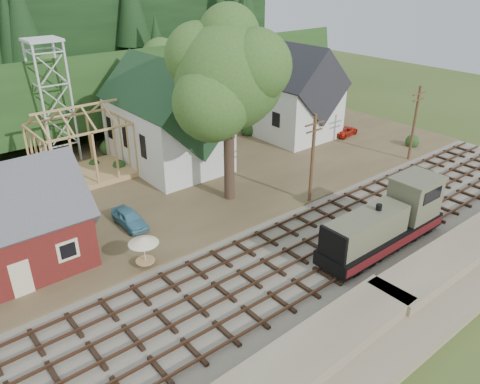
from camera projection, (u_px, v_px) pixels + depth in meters
ground at (295, 259)px, 32.89m from camera, size 140.00×140.00×0.00m
embankment at (400, 324)px, 26.98m from camera, size 64.00×5.00×1.60m
railroad_bed at (295, 258)px, 32.85m from camera, size 64.00×11.00×0.16m
village_flat at (163, 176)px, 45.35m from camera, size 64.00×26.00×0.30m
hillside at (69, 120)px, 62.11m from camera, size 70.00×28.96×12.74m
ridge at (31, 96)px, 73.24m from camera, size 80.00×20.00×12.00m
church at (168, 118)px, 45.43m from camera, size 8.40×15.17×13.00m
farmhouse at (290, 96)px, 54.18m from camera, size 8.40×10.80×10.60m
timber_frame at (82, 148)px, 43.35m from camera, size 8.20×6.20×6.99m
lattice_tower at (46, 64)px, 44.55m from camera, size 3.20×3.20×12.12m
big_tree at (229, 84)px, 36.63m from camera, size 10.90×8.40×14.70m
telegraph_pole_near at (312, 158)px, 38.61m from camera, size 2.20×0.28×8.00m
telegraph_pole_far at (414, 123)px, 47.12m from camera, size 2.20×0.28×8.00m
locomotive at (387, 223)px, 33.44m from camera, size 11.31×2.83×4.54m
car_blue at (129, 218)px, 36.19m from camera, size 1.59×3.94×1.34m
car_red at (345, 131)px, 55.42m from camera, size 4.03×2.28×1.06m
patio_set at (143, 242)px, 30.79m from camera, size 2.03×2.03×2.26m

